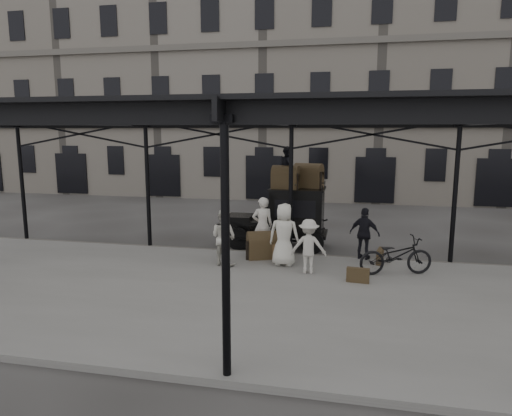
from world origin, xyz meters
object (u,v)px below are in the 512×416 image
Objects in this scene: porter_official at (365,234)px; bicycle at (396,255)px; porter_left at (262,225)px; steamer_trunk_platform at (263,247)px; steamer_trunk_roof_near at (286,179)px; taxi at (288,215)px.

porter_official is 0.79× the size of bicycle.
steamer_trunk_platform is at bearing 81.61° from porter_left.
porter_official is 1.80× the size of steamer_trunk_roof_near.
taxi is 1.75× the size of bicycle.
bicycle reaches higher than steamer_trunk_platform.
steamer_trunk_roof_near is (-3.54, 2.65, 1.82)m from bicycle.
taxi is 1.94× the size of porter_left.
steamer_trunk_roof_near is 2.70m from steamer_trunk_platform.
taxi reaches higher than porter_left.
bicycle is at bearing -34.66° from steamer_trunk_platform.
taxi is 3.02m from porter_official.
steamer_trunk_roof_near is at bearing -108.07° from taxi.
steamer_trunk_roof_near is 0.93× the size of steamer_trunk_platform.
steamer_trunk_roof_near reaches higher than taxi.
bicycle is 4.10m from steamer_trunk_platform.
steamer_trunk_roof_near is (-0.08, -0.25, 1.31)m from taxi.
bicycle is at bearing 139.05° from porter_official.
porter_left reaches higher than steamer_trunk_platform.
porter_official is 1.66× the size of steamer_trunk_platform.
steamer_trunk_roof_near reaches higher than porter_official.
steamer_trunk_platform is at bearing -96.31° from steamer_trunk_roof_near.
steamer_trunk_platform is (-3.16, -0.53, -0.46)m from porter_official.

